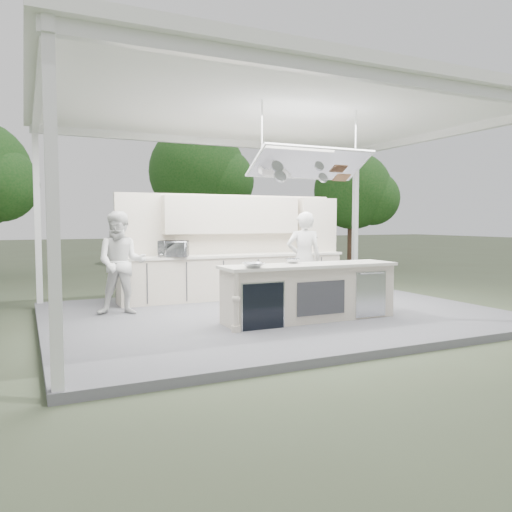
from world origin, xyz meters
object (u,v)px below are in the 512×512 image
back_counter (235,276)px  sous_chef (121,263)px  head_chef (304,259)px  demo_island (309,292)px

back_counter → sous_chef: sous_chef is taller
back_counter → head_chef: 1.85m
back_counter → sous_chef: 2.80m
demo_island → back_counter: size_ratio=0.61×
back_counter → head_chef: bearing=-64.2°
back_counter → head_chef: size_ratio=2.75×
demo_island → sous_chef: sous_chef is taller
back_counter → demo_island: bearing=-86.4°
sous_chef → demo_island: bearing=-18.0°
back_counter → sous_chef: bearing=-159.9°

